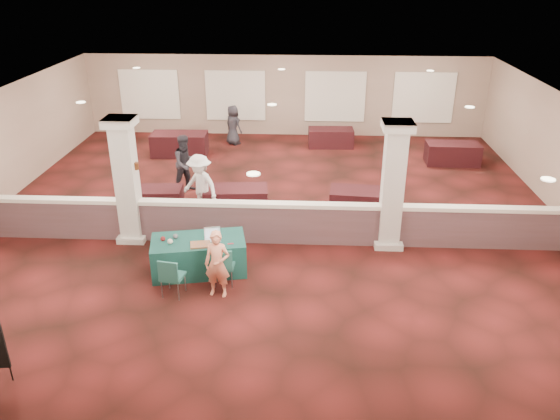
# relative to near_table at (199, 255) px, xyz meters

# --- Properties ---
(ground) EXTENTS (16.00, 16.00, 0.00)m
(ground) POSITION_rel_near_table_xyz_m (1.50, 3.00, -0.40)
(ground) COLOR #4F1513
(ground) RESTS_ON ground
(wall_back) EXTENTS (16.00, 0.04, 3.20)m
(wall_back) POSITION_rel_near_table_xyz_m (1.50, 11.00, 1.20)
(wall_back) COLOR gray
(wall_back) RESTS_ON ground
(wall_front) EXTENTS (16.00, 0.04, 3.20)m
(wall_front) POSITION_rel_near_table_xyz_m (1.50, -5.00, 1.20)
(wall_front) COLOR gray
(wall_front) RESTS_ON ground
(ceiling) EXTENTS (16.00, 16.00, 0.02)m
(ceiling) POSITION_rel_near_table_xyz_m (1.50, 3.00, 2.80)
(ceiling) COLOR white
(ceiling) RESTS_ON wall_back
(partition_wall) EXTENTS (15.60, 0.28, 1.10)m
(partition_wall) POSITION_rel_near_table_xyz_m (1.50, 1.50, 0.16)
(partition_wall) COLOR #533839
(partition_wall) RESTS_ON ground
(column_left) EXTENTS (0.72, 0.72, 3.20)m
(column_left) POSITION_rel_near_table_xyz_m (-2.00, 1.50, 1.23)
(column_left) COLOR beige
(column_left) RESTS_ON ground
(column_right) EXTENTS (0.72, 0.72, 3.20)m
(column_right) POSITION_rel_near_table_xyz_m (4.50, 1.50, 1.23)
(column_right) COLOR beige
(column_right) RESTS_ON ground
(sconce_left) EXTENTS (0.12, 0.12, 0.18)m
(sconce_left) POSITION_rel_near_table_xyz_m (-2.28, 1.50, 1.60)
(sconce_left) COLOR brown
(sconce_left) RESTS_ON column_left
(sconce_right) EXTENTS (0.12, 0.12, 0.18)m
(sconce_right) POSITION_rel_near_table_xyz_m (-1.72, 1.50, 1.60)
(sconce_right) COLOR brown
(sconce_right) RESTS_ON column_left
(near_table) EXTENTS (2.27, 1.44, 0.81)m
(near_table) POSITION_rel_near_table_xyz_m (0.00, 0.00, 0.00)
(near_table) COLOR #103D37
(near_table) RESTS_ON ground
(conf_chair_main) EXTENTS (0.47, 0.47, 0.93)m
(conf_chair_main) POSITION_rel_near_table_xyz_m (0.65, -0.59, 0.15)
(conf_chair_main) COLOR #1B4F49
(conf_chair_main) RESTS_ON ground
(conf_chair_side) EXTENTS (0.53, 0.53, 0.91)m
(conf_chair_side) POSITION_rel_near_table_xyz_m (-0.39, -1.09, 0.13)
(conf_chair_side) COLOR #1B4F49
(conf_chair_side) RESTS_ON ground
(woman) EXTENTS (0.59, 0.44, 1.51)m
(woman) POSITION_rel_near_table_xyz_m (0.59, -0.96, 0.35)
(woman) COLOR #E38563
(woman) RESTS_ON ground
(far_table_front_left) EXTENTS (1.69, 0.93, 0.66)m
(far_table_front_left) POSITION_rel_near_table_xyz_m (-1.94, 3.30, -0.07)
(far_table_front_left) COLOR black
(far_table_front_left) RESTS_ON ground
(far_table_front_center) EXTENTS (1.87, 1.05, 0.73)m
(far_table_front_center) POSITION_rel_near_table_xyz_m (0.44, 3.30, -0.04)
(far_table_front_center) COLOR black
(far_table_front_center) RESTS_ON ground
(far_table_front_right) EXTENTS (1.89, 1.07, 0.73)m
(far_table_front_right) POSITION_rel_near_table_xyz_m (4.00, 3.30, -0.04)
(far_table_front_right) COLOR black
(far_table_front_right) RESTS_ON ground
(far_table_back_left) EXTENTS (2.04, 1.08, 0.81)m
(far_table_back_left) POSITION_rel_near_table_xyz_m (-2.26, 8.21, 0.00)
(far_table_back_left) COLOR black
(far_table_back_left) RESTS_ON ground
(far_table_back_center) EXTENTS (1.74, 0.92, 0.69)m
(far_table_back_center) POSITION_rel_near_table_xyz_m (3.33, 9.50, -0.06)
(far_table_back_center) COLOR black
(far_table_back_center) RESTS_ON ground
(far_table_back_right) EXTENTS (1.85, 0.96, 0.74)m
(far_table_back_right) POSITION_rel_near_table_xyz_m (7.54, 7.75, -0.03)
(far_table_back_right) COLOR black
(far_table_back_right) RESTS_ON ground
(attendee_a) EXTENTS (0.97, 0.90, 1.79)m
(attendee_a) POSITION_rel_near_table_xyz_m (-1.27, 4.78, 0.49)
(attendee_a) COLOR black
(attendee_a) RESTS_ON ground
(attendee_b) EXTENTS (1.25, 1.05, 1.79)m
(attendee_b) POSITION_rel_near_table_xyz_m (-0.50, 3.00, 0.49)
(attendee_b) COLOR silver
(attendee_b) RESTS_ON ground
(attendee_c) EXTENTS (1.11, 1.15, 1.84)m
(attendee_c) POSITION_rel_near_table_xyz_m (5.31, 6.47, 0.52)
(attendee_c) COLOR black
(attendee_c) RESTS_ON ground
(attendee_d) EXTENTS (0.84, 0.79, 1.53)m
(attendee_d) POSITION_rel_near_table_xyz_m (-0.45, 9.58, 0.36)
(attendee_d) COLOR black
(attendee_d) RESTS_ON ground
(laptop_base) EXTENTS (0.41, 0.32, 0.02)m
(laptop_base) POSITION_rel_near_table_xyz_m (0.34, 0.01, 0.41)
(laptop_base) COLOR silver
(laptop_base) RESTS_ON near_table
(laptop_screen) EXTENTS (0.36, 0.08, 0.24)m
(laptop_screen) POSITION_rel_near_table_xyz_m (0.31, 0.14, 0.55)
(laptop_screen) COLOR silver
(laptop_screen) RESTS_ON near_table
(screen_glow) EXTENTS (0.33, 0.07, 0.21)m
(screen_glow) POSITION_rel_near_table_xyz_m (0.31, 0.13, 0.53)
(screen_glow) COLOR silver
(screen_glow) RESTS_ON near_table
(knitting) EXTENTS (0.50, 0.41, 0.03)m
(knitting) POSITION_rel_near_table_xyz_m (0.11, -0.26, 0.42)
(knitting) COLOR #BB5D1E
(knitting) RESTS_ON near_table
(yarn_cream) EXTENTS (0.12, 0.12, 0.12)m
(yarn_cream) POSITION_rel_near_table_xyz_m (-0.57, -0.23, 0.46)
(yarn_cream) COLOR beige
(yarn_cream) RESTS_ON near_table
(yarn_red) EXTENTS (0.11, 0.11, 0.11)m
(yarn_red) POSITION_rel_near_table_xyz_m (-0.77, -0.10, 0.46)
(yarn_red) COLOR #5E1216
(yarn_red) RESTS_ON near_table
(yarn_grey) EXTENTS (0.12, 0.12, 0.12)m
(yarn_grey) POSITION_rel_near_table_xyz_m (-0.51, 0.03, 0.46)
(yarn_grey) COLOR #505056
(yarn_grey) RESTS_ON near_table
(scissors) EXTENTS (0.14, 0.06, 0.01)m
(scissors) POSITION_rel_near_table_xyz_m (0.77, -0.16, 0.41)
(scissors) COLOR red
(scissors) RESTS_ON near_table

